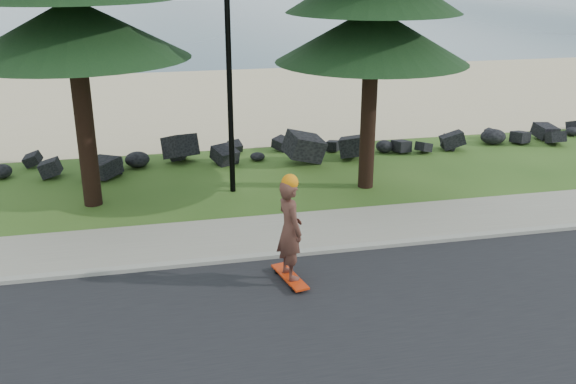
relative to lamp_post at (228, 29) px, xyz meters
name	(u,v)px	position (x,y,z in m)	size (l,w,h in m)	color
ground	(253,241)	(0.00, -3.20, -4.13)	(160.00, 160.00, 0.00)	#294A17
road	(301,362)	(0.00, -7.70, -4.12)	(160.00, 7.00, 0.02)	black
kerb	(260,257)	(0.00, -4.10, -4.08)	(160.00, 0.20, 0.10)	#9E9C8E
sidewalk	(251,236)	(0.00, -3.00, -4.09)	(160.00, 2.00, 0.08)	gray
beach_sand	(197,101)	(0.00, 11.30, -4.13)	(160.00, 15.00, 0.01)	#CFBD8A
ocean	(165,21)	(0.00, 47.80, -4.13)	(160.00, 58.00, 0.01)	#30505D
seawall_boulders	(222,164)	(0.00, 2.40, -4.13)	(60.00, 2.40, 1.10)	black
lamp_post	(228,29)	(0.00, 0.00, 0.00)	(0.25, 0.14, 8.14)	black
skateboarder	(290,230)	(0.38, -5.17, -3.07)	(0.59, 1.18, 2.13)	red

